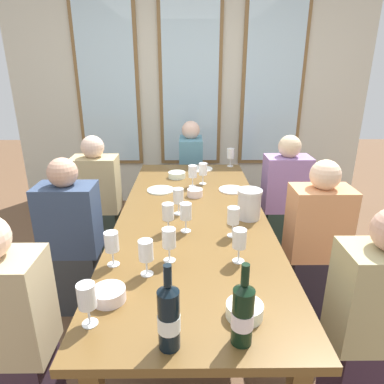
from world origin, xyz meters
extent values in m
plane|color=brown|center=(0.00, 0.00, 0.00)|extent=(12.00, 12.00, 0.00)
cube|color=beige|center=(0.00, 2.14, 1.45)|extent=(4.14, 0.06, 2.90)
cube|color=brown|center=(-0.95, 2.09, 1.45)|extent=(0.72, 0.03, 1.88)
cube|color=silver|center=(-0.95, 2.08, 1.45)|extent=(0.64, 0.01, 1.80)
cube|color=brown|center=(0.00, 2.09, 1.45)|extent=(0.72, 0.03, 1.88)
cube|color=silver|center=(0.00, 2.08, 1.45)|extent=(0.64, 0.01, 1.80)
cube|color=brown|center=(0.95, 2.09, 1.45)|extent=(0.72, 0.03, 1.88)
cube|color=silver|center=(0.95, 2.08, 1.45)|extent=(0.64, 0.01, 1.80)
cube|color=brown|center=(0.00, 0.00, 0.72)|extent=(0.94, 2.39, 0.04)
cube|color=brown|center=(-0.37, 1.10, 0.35)|extent=(0.07, 0.07, 0.70)
cube|color=brown|center=(0.37, 1.10, 0.35)|extent=(0.07, 0.07, 0.70)
cylinder|color=white|center=(-0.24, 0.46, 0.74)|extent=(0.21, 0.21, 0.01)
cylinder|color=white|center=(0.31, 0.46, 0.74)|extent=(0.20, 0.20, 0.01)
cylinder|color=white|center=(0.09, 1.03, 0.74)|extent=(0.22, 0.22, 0.01)
cylinder|color=silver|center=(0.35, -0.05, 0.82)|extent=(0.14, 0.14, 0.17)
cylinder|color=silver|center=(0.35, -0.05, 0.92)|extent=(0.16, 0.16, 0.02)
cylinder|color=black|center=(0.16, -1.08, 0.85)|extent=(0.08, 0.08, 0.21)
cone|color=black|center=(0.16, -1.08, 0.97)|extent=(0.08, 0.08, 0.02)
cylinder|color=black|center=(0.16, -1.08, 1.02)|extent=(0.03, 0.03, 0.08)
cylinder|color=white|center=(0.16, -1.08, 0.84)|extent=(0.08, 0.08, 0.06)
cylinder|color=black|center=(-0.09, -1.10, 0.85)|extent=(0.08, 0.08, 0.22)
cone|color=black|center=(-0.09, -1.10, 0.98)|extent=(0.08, 0.08, 0.02)
cylinder|color=black|center=(-0.09, -1.10, 1.03)|extent=(0.03, 0.03, 0.08)
cylinder|color=white|center=(-0.09, -1.10, 0.84)|extent=(0.08, 0.08, 0.06)
cylinder|color=white|center=(0.19, -0.95, 0.77)|extent=(0.14, 0.14, 0.05)
cylinder|color=white|center=(-0.13, 0.78, 0.76)|extent=(0.15, 0.15, 0.05)
cylinder|color=white|center=(0.02, 0.34, 0.77)|extent=(0.11, 0.11, 0.05)
cylinder|color=white|center=(-0.35, -0.85, 0.77)|extent=(0.14, 0.14, 0.05)
cylinder|color=white|center=(0.37, 1.13, 0.74)|extent=(0.06, 0.06, 0.00)
cylinder|color=white|center=(0.37, 1.13, 0.78)|extent=(0.01, 0.01, 0.07)
cylinder|color=white|center=(0.37, 1.13, 0.87)|extent=(0.07, 0.07, 0.09)
cylinder|color=white|center=(-0.09, 0.02, 0.74)|extent=(0.06, 0.06, 0.00)
cylinder|color=white|center=(-0.09, 0.02, 0.78)|extent=(0.01, 0.01, 0.07)
cylinder|color=white|center=(-0.09, 0.02, 0.87)|extent=(0.07, 0.07, 0.09)
cylinder|color=#590C19|center=(-0.09, 0.02, 0.83)|extent=(0.06, 0.06, 0.02)
cylinder|color=white|center=(-0.14, -0.23, 0.74)|extent=(0.06, 0.06, 0.00)
cylinder|color=white|center=(-0.14, -0.23, 0.78)|extent=(0.01, 0.01, 0.07)
cylinder|color=white|center=(-0.14, -0.23, 0.87)|extent=(0.07, 0.07, 0.09)
cylinder|color=maroon|center=(-0.14, -0.23, 0.83)|extent=(0.06, 0.06, 0.03)
cylinder|color=white|center=(0.01, 0.55, 0.74)|extent=(0.06, 0.06, 0.00)
cylinder|color=white|center=(0.01, 0.55, 0.78)|extent=(0.01, 0.01, 0.07)
cylinder|color=white|center=(0.01, 0.55, 0.87)|extent=(0.07, 0.07, 0.09)
cylinder|color=maroon|center=(0.01, 0.55, 0.84)|extent=(0.06, 0.06, 0.03)
cylinder|color=white|center=(-0.22, -0.67, 0.74)|extent=(0.06, 0.06, 0.00)
cylinder|color=white|center=(-0.22, -0.67, 0.78)|extent=(0.01, 0.01, 0.07)
cylinder|color=white|center=(-0.22, -0.67, 0.87)|extent=(0.07, 0.07, 0.09)
cylinder|color=white|center=(-0.04, -0.23, 0.74)|extent=(0.06, 0.06, 0.00)
cylinder|color=white|center=(-0.04, -0.23, 0.78)|extent=(0.01, 0.01, 0.07)
cylinder|color=white|center=(-0.04, -0.23, 0.87)|extent=(0.07, 0.07, 0.09)
cylinder|color=#590C19|center=(-0.04, -0.23, 0.84)|extent=(0.06, 0.06, 0.04)
cylinder|color=white|center=(-0.39, -0.99, 0.74)|extent=(0.06, 0.06, 0.00)
cylinder|color=white|center=(-0.39, -0.99, 0.78)|extent=(0.01, 0.01, 0.07)
cylinder|color=white|center=(-0.39, -0.99, 0.87)|extent=(0.07, 0.07, 0.09)
cylinder|color=#590C19|center=(-0.39, -0.99, 0.84)|extent=(0.06, 0.06, 0.03)
cylinder|color=white|center=(0.09, 0.62, 0.74)|extent=(0.06, 0.06, 0.00)
cylinder|color=white|center=(0.09, 0.62, 0.78)|extent=(0.01, 0.01, 0.07)
cylinder|color=white|center=(0.09, 0.62, 0.87)|extent=(0.07, 0.07, 0.09)
cylinder|color=white|center=(-0.12, -0.55, 0.74)|extent=(0.06, 0.06, 0.00)
cylinder|color=white|center=(-0.12, -0.55, 0.78)|extent=(0.01, 0.01, 0.07)
cylinder|color=white|center=(-0.12, -0.55, 0.87)|extent=(0.07, 0.07, 0.09)
cylinder|color=white|center=(-0.39, -0.58, 0.74)|extent=(0.06, 0.06, 0.00)
cylinder|color=white|center=(-0.39, -0.58, 0.78)|extent=(0.01, 0.01, 0.07)
cylinder|color=white|center=(-0.39, -0.58, 0.87)|extent=(0.07, 0.07, 0.09)
cylinder|color=#590C19|center=(-0.39, -0.58, 0.84)|extent=(0.06, 0.06, 0.03)
cylinder|color=white|center=(0.22, -0.56, 0.74)|extent=(0.06, 0.06, 0.00)
cylinder|color=white|center=(0.22, -0.56, 0.78)|extent=(0.01, 0.01, 0.07)
cylinder|color=white|center=(0.22, -0.56, 0.87)|extent=(0.07, 0.07, 0.09)
cylinder|color=maroon|center=(0.22, -0.56, 0.83)|extent=(0.06, 0.06, 0.03)
cylinder|color=white|center=(0.22, -0.29, 0.74)|extent=(0.06, 0.06, 0.00)
cylinder|color=white|center=(0.22, -0.29, 0.78)|extent=(0.01, 0.01, 0.07)
cylinder|color=white|center=(0.22, -0.29, 0.87)|extent=(0.07, 0.07, 0.09)
cylinder|color=beige|center=(0.22, -0.29, 0.84)|extent=(0.06, 0.06, 0.03)
cube|color=#32363A|center=(-0.82, 0.04, 0.23)|extent=(0.32, 0.24, 0.45)
cube|color=#334361|center=(-0.82, 0.04, 0.69)|extent=(0.38, 0.24, 0.48)
sphere|color=tan|center=(-0.82, 0.04, 1.02)|extent=(0.19, 0.19, 0.19)
cube|color=#28222D|center=(0.82, -0.02, 0.23)|extent=(0.32, 0.24, 0.45)
cube|color=tan|center=(0.82, -0.02, 0.69)|extent=(0.38, 0.24, 0.48)
sphere|color=beige|center=(0.82, -0.02, 1.02)|extent=(0.19, 0.19, 0.19)
cube|color=tan|center=(-0.82, -0.83, 0.69)|extent=(0.38, 0.24, 0.48)
cube|color=#362435|center=(0.82, -0.78, 0.23)|extent=(0.32, 0.24, 0.45)
cube|color=tan|center=(0.82, -0.78, 0.69)|extent=(0.38, 0.24, 0.48)
cube|color=#2C3930|center=(-0.82, 0.76, 0.23)|extent=(0.32, 0.24, 0.45)
cube|color=tan|center=(-0.82, 0.76, 0.69)|extent=(0.38, 0.24, 0.48)
sphere|color=beige|center=(-0.82, 0.76, 1.02)|extent=(0.19, 0.19, 0.19)
cube|color=#23352E|center=(0.82, 0.76, 0.23)|extent=(0.32, 0.24, 0.45)
cube|color=#926FAD|center=(0.82, 0.76, 0.69)|extent=(0.38, 0.24, 0.48)
sphere|color=beige|center=(0.82, 0.76, 1.02)|extent=(0.19, 0.19, 0.19)
cube|color=#302238|center=(0.00, 1.55, 0.23)|extent=(0.24, 0.32, 0.45)
cube|color=teal|center=(0.00, 1.55, 0.69)|extent=(0.24, 0.38, 0.48)
sphere|color=beige|center=(0.00, 1.55, 1.02)|extent=(0.19, 0.19, 0.19)
camera|label=1|loc=(-0.02, -2.02, 1.65)|focal=32.01mm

